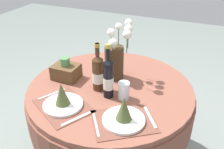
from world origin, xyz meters
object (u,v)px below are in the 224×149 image
Objects in this scene: wine_bottle_left at (98,73)px; woven_basket_side_left at (66,71)px; place_setting_left at (63,100)px; tumbler_near_left at (124,91)px; wine_bottle_centre at (108,78)px; place_setting_right at (124,115)px; dining_table at (110,104)px; flower_vase at (115,57)px.

woven_basket_side_left is (-0.27, 0.04, -0.07)m from wine_bottle_left.
tumbler_near_left is at bearing 35.97° from place_setting_left.
wine_bottle_centre is at bearing -170.13° from tumbler_near_left.
wine_bottle_centre is (-0.18, 0.19, 0.09)m from place_setting_right.
dining_table is 2.68× the size of place_setting_right.
place_setting_right is 0.50m from flower_vase.
place_setting_right is (0.39, 0.01, 0.00)m from place_setting_left.
place_setting_right is 3.74× the size of tumbler_near_left.
tumbler_near_left is 0.47m from woven_basket_side_left.
dining_table is at bearing 41.54° from wine_bottle_left.
flower_vase is at bearing 123.85° from tumbler_near_left.
flower_vase is 0.37m from woven_basket_side_left.
place_setting_left is 2.34× the size of woven_basket_side_left.
place_setting_right is 1.19× the size of wine_bottle_centre.
dining_table is 10.02× the size of tumbler_near_left.
tumbler_near_left is (0.31, 0.22, 0.01)m from place_setting_left.
tumbler_near_left is at bearing 9.87° from wine_bottle_centre.
place_setting_left is 0.38m from tumbler_near_left.
place_setting_left is at bearing -61.70° from woven_basket_side_left.
tumbler_near_left is (0.15, -0.22, -0.11)m from flower_vase.
woven_basket_side_left is (-0.32, -0.15, -0.10)m from flower_vase.
wine_bottle_left is (-0.05, -0.18, -0.04)m from flower_vase.
woven_basket_side_left is at bearing 166.21° from wine_bottle_centre.
wine_bottle_centre is (0.05, -0.24, -0.03)m from flower_vase.
woven_basket_side_left reaches higher than dining_table.
tumbler_near_left is (0.10, 0.02, -0.08)m from wine_bottle_centre.
wine_bottle_centre is 0.13m from tumbler_near_left.
place_setting_right is at bearing -42.00° from wine_bottle_left.
tumbler_near_left is at bearing -10.40° from wine_bottle_left.
place_setting_right is 0.23m from tumbler_near_left.
flower_vase is 3.66× the size of tumbler_near_left.
place_setting_right reaches higher than dining_table.
flower_vase is (-0.23, 0.43, 0.12)m from place_setting_right.
tumbler_near_left is (0.13, -0.09, 0.21)m from dining_table.
dining_table is 0.40m from woven_basket_side_left.
wine_bottle_centre is 3.14× the size of tumbler_near_left.
wine_bottle_centre is (0.21, 0.21, 0.09)m from place_setting_left.
wine_bottle_left is 0.28m from woven_basket_side_left.
wine_bottle_centre is (0.10, -0.05, 0.01)m from wine_bottle_left.
tumbler_near_left is at bearing -35.17° from dining_table.
wine_bottle_left is at bearing -104.09° from flower_vase.
dining_table is 0.41m from place_setting_left.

